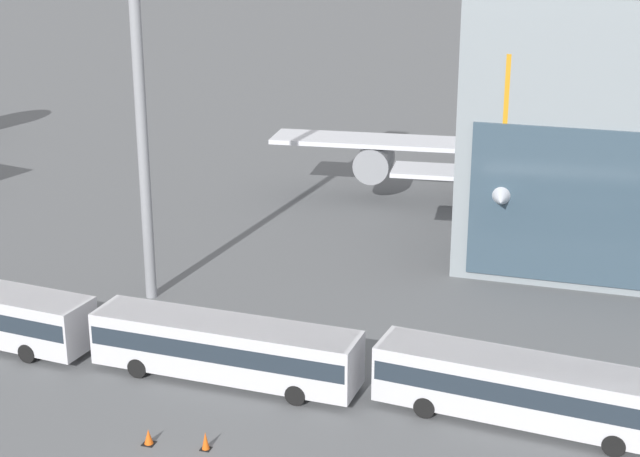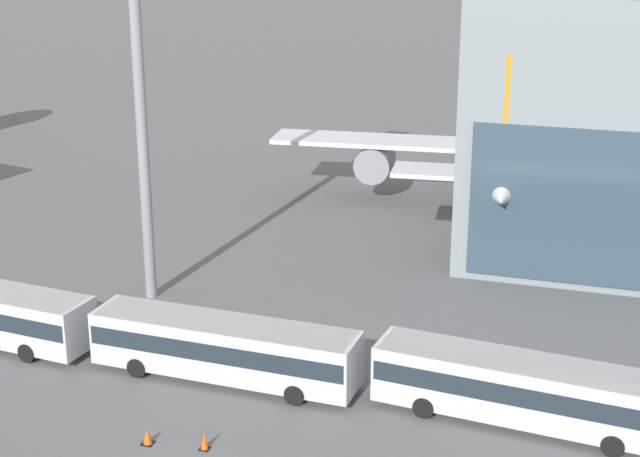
# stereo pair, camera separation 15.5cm
# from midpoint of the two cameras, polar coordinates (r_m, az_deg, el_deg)

# --- Properties ---
(airliner_at_gate_far) EXTENTS (36.25, 38.88, 13.91)m
(airliner_at_gate_far) POSITION_cam_midpoint_polar(r_m,az_deg,el_deg) (76.04, 10.83, 5.46)
(airliner_at_gate_far) COLOR silver
(airliner_at_gate_far) RESTS_ON ground_plane
(shuttle_bus_2) EXTENTS (13.44, 3.25, 3.00)m
(shuttle_bus_2) POSITION_cam_midpoint_polar(r_m,az_deg,el_deg) (47.81, -5.65, -6.80)
(shuttle_bus_2) COLOR silver
(shuttle_bus_2) RESTS_ON ground_plane
(shuttle_bus_3) EXTENTS (13.55, 4.07, 3.00)m
(shuttle_bus_3) POSITION_cam_midpoint_polar(r_m,az_deg,el_deg) (44.72, 11.68, -9.00)
(shuttle_bus_3) COLOR silver
(shuttle_bus_3) RESTS_ON ground_plane
(floodlight_mast) EXTENTS (2.19, 2.19, 25.58)m
(floodlight_mast) POSITION_cam_midpoint_polar(r_m,az_deg,el_deg) (54.96, -10.71, 10.83)
(floodlight_mast) COLOR gray
(floodlight_mast) RESTS_ON ground_plane
(traffic_cone_0) EXTENTS (0.53, 0.53, 0.70)m
(traffic_cone_0) POSITION_cam_midpoint_polar(r_m,az_deg,el_deg) (43.55, -10.05, -11.85)
(traffic_cone_0) COLOR black
(traffic_cone_0) RESTS_ON ground_plane
(traffic_cone_2) EXTENTS (0.44, 0.44, 0.82)m
(traffic_cone_2) POSITION_cam_midpoint_polar(r_m,az_deg,el_deg) (42.79, -6.78, -12.17)
(traffic_cone_2) COLOR black
(traffic_cone_2) RESTS_ON ground_plane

